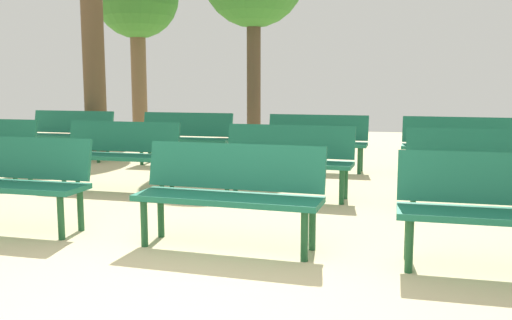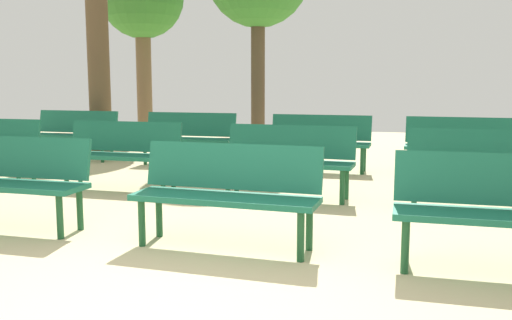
% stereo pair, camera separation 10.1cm
% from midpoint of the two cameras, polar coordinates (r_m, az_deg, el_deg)
% --- Properties ---
extents(ground_plane, '(26.07, 26.07, 0.00)m').
position_cam_midpoint_polar(ground_plane, '(3.58, -10.96, -15.46)').
color(ground_plane, '#CCB789').
extents(bench_r0_c1, '(1.61, 0.53, 0.87)m').
position_cam_midpoint_polar(bench_r0_c1, '(5.92, -23.16, -1.51)').
color(bench_r0_c1, '#19664C').
rests_on(bench_r0_c1, ground_plane).
extents(bench_r0_c2, '(1.63, 0.59, 0.87)m').
position_cam_midpoint_polar(bench_r0_c2, '(4.84, -2.30, -2.87)').
color(bench_r0_c2, '#19664C').
rests_on(bench_r0_c2, ground_plane).
extents(bench_r0_c3, '(1.61, 0.52, 0.87)m').
position_cam_midpoint_polar(bench_r0_c3, '(4.59, 24.37, -4.19)').
color(bench_r0_c3, '#19664C').
rests_on(bench_r0_c3, ground_plane).
extents(bench_r1_c1, '(1.62, 0.54, 0.87)m').
position_cam_midpoint_polar(bench_r1_c1, '(7.69, -13.04, 0.99)').
color(bench_r1_c1, '#19664C').
rests_on(bench_r1_c1, ground_plane).
extents(bench_r1_c2, '(1.63, 0.59, 0.87)m').
position_cam_midpoint_polar(bench_r1_c2, '(6.88, 3.71, 0.37)').
color(bench_r1_c2, '#19664C').
rests_on(bench_r1_c2, ground_plane).
extents(bench_r1_c3, '(1.62, 0.54, 0.87)m').
position_cam_midpoint_polar(bench_r1_c3, '(6.77, 22.14, -0.33)').
color(bench_r1_c3, '#19664C').
rests_on(bench_r1_c3, ground_plane).
extents(bench_r2_c0, '(1.62, 0.56, 0.87)m').
position_cam_midpoint_polar(bench_r2_c0, '(10.72, -17.59, 2.76)').
color(bench_r2_c0, '#19664C').
rests_on(bench_r2_c0, ground_plane).
extents(bench_r2_c1, '(1.61, 0.52, 0.87)m').
position_cam_midpoint_polar(bench_r2_c1, '(9.66, -6.53, 2.54)').
color(bench_r2_c1, '#19664C').
rests_on(bench_r2_c1, ground_plane).
extents(bench_r2_c2, '(1.62, 0.55, 0.87)m').
position_cam_midpoint_polar(bench_r2_c2, '(9.02, 6.74, 2.15)').
color(bench_r2_c2, '#19664C').
rests_on(bench_r2_c2, ground_plane).
extents(bench_r2_c3, '(1.63, 0.58, 0.87)m').
position_cam_midpoint_polar(bench_r2_c3, '(8.93, 20.25, 1.65)').
color(bench_r2_c3, '#19664C').
rests_on(bench_r2_c3, ground_plane).
extents(tree_1, '(1.84, 1.84, 4.18)m').
position_cam_midpoint_polar(tree_1, '(13.06, -11.21, 15.56)').
color(tree_1, brown).
rests_on(tree_1, ground_plane).
extents(tree_3, '(0.41, 0.41, 3.22)m').
position_cam_midpoint_polar(tree_3, '(11.34, -15.32, 8.70)').
color(tree_3, brown).
rests_on(tree_3, ground_plane).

